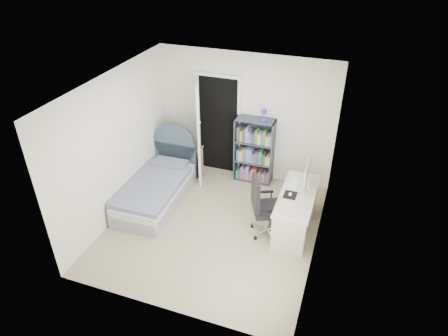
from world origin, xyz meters
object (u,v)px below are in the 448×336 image
(desk, at_px, (296,210))
(nightstand, at_px, (191,153))
(floor_lamp, at_px, (199,155))
(bookcase, at_px, (254,153))
(bed, at_px, (157,187))
(office_chair, at_px, (263,204))

(desk, bearing_deg, nightstand, 154.18)
(floor_lamp, xyz_separation_m, bookcase, (1.04, 0.28, 0.09))
(bed, bearing_deg, floor_lamp, 65.09)
(bookcase, height_order, desk, bookcase)
(floor_lamp, relative_size, office_chair, 1.19)
(bed, distance_m, floor_lamp, 1.09)
(office_chair, bearing_deg, bookcase, 110.63)
(bed, distance_m, nightstand, 1.22)
(desk, distance_m, office_chair, 0.63)
(bed, xyz_separation_m, nightstand, (0.15, 1.21, 0.12))
(bed, bearing_deg, bookcase, 39.91)
(floor_lamp, height_order, bookcase, bookcase)
(nightstand, xyz_separation_m, floor_lamp, (0.29, -0.24, 0.14))
(floor_lamp, bearing_deg, bed, -114.91)
(desk, bearing_deg, office_chair, -146.60)
(nightstand, height_order, desk, desk)
(nightstand, bearing_deg, floor_lamp, -39.37)
(desk, bearing_deg, floor_lamp, 156.41)
(bookcase, distance_m, desk, 1.62)
(bed, distance_m, office_chair, 2.10)
(floor_lamp, height_order, desk, floor_lamp)
(desk, relative_size, office_chair, 1.30)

